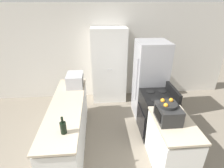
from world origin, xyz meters
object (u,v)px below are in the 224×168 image
object	(u,v)px
microwave	(75,80)
stove	(156,114)
wine_bottle	(63,127)
pantry_cabinet	(109,66)
toaster_oven	(168,114)
refrigerator	(150,80)
fruit_bowl	(168,104)

from	to	relation	value
microwave	stove	bearing A→B (deg)	-19.14
stove	wine_bottle	xyz separation A→B (m)	(-1.72, -0.95, 0.55)
pantry_cabinet	wine_bottle	distance (m)	2.61
microwave	toaster_oven	size ratio (longest dim) A/B	1.12
pantry_cabinet	wine_bottle	xyz separation A→B (m)	(-0.82, -2.48, 0.00)
pantry_cabinet	wine_bottle	world-z (taller)	pantry_cabinet
stove	refrigerator	size ratio (longest dim) A/B	0.58
stove	wine_bottle	distance (m)	2.04
refrigerator	stove	bearing A→B (deg)	-91.76
pantry_cabinet	fruit_bowl	distance (m)	2.42
stove	fruit_bowl	bearing A→B (deg)	-100.64
stove	microwave	world-z (taller)	microwave
stove	refrigerator	xyz separation A→B (m)	(0.02, 0.74, 0.46)
toaster_oven	fruit_bowl	xyz separation A→B (m)	(-0.02, 0.02, 0.16)
refrigerator	fruit_bowl	distance (m)	1.54
wine_bottle	toaster_oven	xyz separation A→B (m)	(1.59, 0.16, 0.03)
pantry_cabinet	toaster_oven	distance (m)	2.44
pantry_cabinet	microwave	size ratio (longest dim) A/B	4.35
pantry_cabinet	toaster_oven	world-z (taller)	pantry_cabinet
stove	refrigerator	bearing A→B (deg)	88.24
pantry_cabinet	fruit_bowl	world-z (taller)	pantry_cabinet
toaster_oven	pantry_cabinet	bearing A→B (deg)	108.35
pantry_cabinet	fruit_bowl	size ratio (longest dim) A/B	7.35
microwave	fruit_bowl	world-z (taller)	fruit_bowl
fruit_bowl	pantry_cabinet	bearing A→B (deg)	108.11
refrigerator	microwave	xyz separation A→B (m)	(-1.73, -0.15, 0.14)
toaster_oven	microwave	bearing A→B (deg)	138.91
pantry_cabinet	refrigerator	distance (m)	1.21
microwave	toaster_oven	xyz separation A→B (m)	(1.58, -1.38, -0.01)
stove	fruit_bowl	xyz separation A→B (m)	(-0.14, -0.76, 0.74)
microwave	toaster_oven	distance (m)	2.10
toaster_oven	fruit_bowl	distance (m)	0.16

